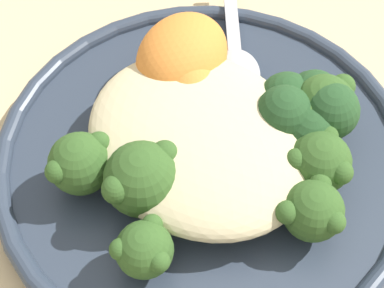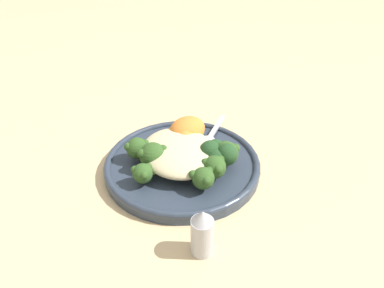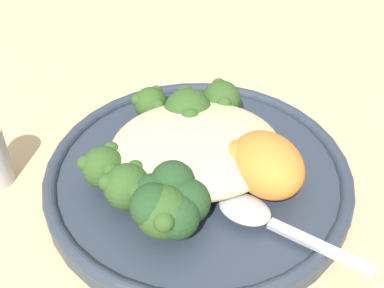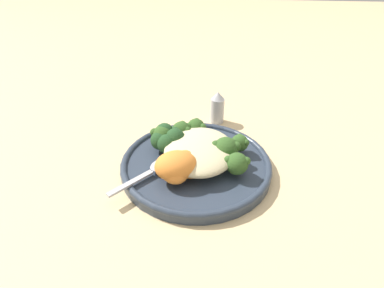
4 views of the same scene
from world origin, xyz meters
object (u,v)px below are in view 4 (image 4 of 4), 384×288
Objects in this scene: broccoli_stalk_1 at (221,151)px; spoon at (156,168)px; plate at (196,164)px; broccoli_stalk_5 at (183,136)px; sweet_potato_chunk_2 at (188,166)px; quinoa_mound at (200,150)px; salt_shaker at (217,108)px; broccoli_stalk_6 at (166,139)px; sweet_potato_chunk_3 at (184,161)px; broccoli_stalk_4 at (195,132)px; kale_tuft at (168,138)px; broccoli_stalk_2 at (227,148)px; sweet_potato_chunk_1 at (176,166)px; sweet_potato_chunk_0 at (174,171)px; broccoli_stalk_3 at (203,144)px; broccoli_stalk_0 at (226,163)px.

broccoli_stalk_1 reaches higher than spoon.
plate is 0.05m from broccoli_stalk_1.
broccoli_stalk_5 is 0.09m from sweet_potato_chunk_2.
quinoa_mound is 0.18m from salt_shaker.
broccoli_stalk_6 reaches higher than spoon.
plate is 5.74× the size of sweet_potato_chunk_3.
kale_tuft is at bearing 128.31° from broccoli_stalk_4.
plate is 0.06m from broccoli_stalk_2.
sweet_potato_chunk_1 is at bearing -31.53° from quinoa_mound.
broccoli_stalk_1 is at bearing 126.83° from sweet_potato_chunk_1.
broccoli_stalk_1 is (-0.00, 0.04, 0.03)m from plate.
broccoli_stalk_1 reaches higher than kale_tuft.
sweet_potato_chunk_1 is 0.63× the size of spoon.
plate is at bearing 61.18° from kale_tuft.
broccoli_stalk_1 is 0.09m from sweet_potato_chunk_1.
quinoa_mound is 1.33× the size of spoon.
spoon is at bearing -59.89° from quinoa_mound.
sweet_potato_chunk_0 is (0.06, -0.03, -0.00)m from quinoa_mound.
broccoli_stalk_2 is 1.63× the size of sweet_potato_chunk_1.
broccoli_stalk_5 is at bearing -178.12° from sweet_potato_chunk_1.
broccoli_stalk_1 is 0.09m from broccoli_stalk_5.
quinoa_mound is 1.20× the size of broccoli_stalk_4.
sweet_potato_chunk_3 is at bearing -26.62° from plate.
sweet_potato_chunk_0 reaches higher than broccoli_stalk_3.
broccoli_stalk_2 is 0.09m from broccoli_stalk_5.
broccoli_stalk_0 is at bearing 58.42° from quinoa_mound.
salt_shaker is (-0.15, -0.02, 0.00)m from broccoli_stalk_2.
broccoli_stalk_4 is 1.65× the size of salt_shaker.
broccoli_stalk_0 is at bearing -145.23° from broccoli_stalk_4.
broccoli_stalk_5 is 1.96× the size of sweet_potato_chunk_0.
broccoli_stalk_5 is at bearing -166.61° from sweet_potato_chunk_2.
spoon is at bearing -83.67° from sweet_potato_chunk_3.
broccoli_stalk_3 is 0.07m from sweet_potato_chunk_3.
sweet_potato_chunk_3 is (0.03, -0.06, -0.00)m from broccoli_stalk_1.
sweet_potato_chunk_3 is (-0.02, 0.01, 0.00)m from sweet_potato_chunk_0.
broccoli_stalk_0 is 1.98× the size of kale_tuft.
broccoli_stalk_5 is 0.03m from broccoli_stalk_6.
broccoli_stalk_6 is 0.17m from salt_shaker.
broccoli_stalk_5 is at bearing -160.90° from spoon.
kale_tuft is 0.07m from spoon.
sweet_potato_chunk_1 is at bearing -27.29° from plate.
plate is at bearing -175.31° from broccoli_stalk_3.
broccoli_stalk_1 reaches higher than broccoli_stalk_5.
broccoli_stalk_0 is 1.04× the size of broccoli_stalk_4.
sweet_potato_chunk_3 is (0.03, -0.02, 0.00)m from quinoa_mound.
broccoli_stalk_4 is 1.10× the size of spoon.
sweet_potato_chunk_2 is (-0.01, 0.02, -0.01)m from sweet_potato_chunk_1.
sweet_potato_chunk_2 is at bearing -164.16° from broccoli_stalk_2.
quinoa_mound is 0.06m from sweet_potato_chunk_1.
plate is 3.27× the size of broccoli_stalk_3.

